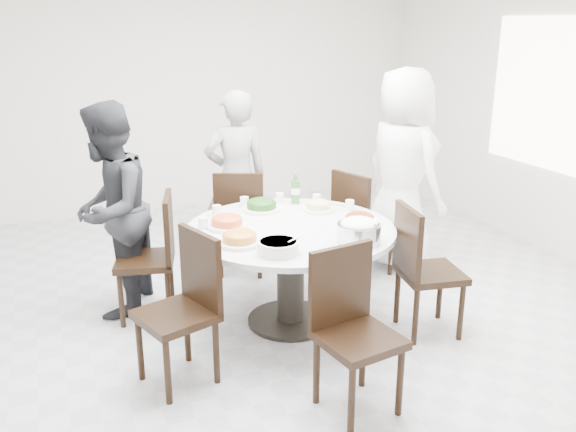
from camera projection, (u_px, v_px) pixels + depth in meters
name	position (u px, v px, depth m)	size (l,w,h in m)	color
floor	(264.00, 308.00, 4.79)	(6.00, 6.00, 0.01)	#B9B9BE
wall_back	(175.00, 89.00, 7.01)	(6.00, 0.01, 2.80)	silver
dining_table	(291.00, 276.00, 4.46)	(1.50, 1.50, 0.75)	silver
chair_ne	(364.00, 223.00, 5.30)	(0.42, 0.42, 0.95)	black
chair_n	(241.00, 221.00, 5.37)	(0.42, 0.42, 0.95)	black
chair_nw	(145.00, 258.00, 4.54)	(0.42, 0.42, 0.95)	black
chair_sw	(175.00, 312.00, 3.69)	(0.42, 0.42, 0.95)	black
chair_s	(359.00, 335.00, 3.41)	(0.42, 0.42, 0.95)	black
chair_se	(431.00, 270.00, 4.31)	(0.42, 0.42, 0.95)	black
diner_right	(402.00, 170.00, 5.38)	(0.88, 0.57, 1.79)	white
diner_middle	(236.00, 177.00, 5.55)	(0.58, 0.38, 1.59)	black
diner_left	(110.00, 211.00, 4.54)	(0.78, 0.61, 1.62)	black
dish_greens	(262.00, 206.00, 4.72)	(0.29, 0.29, 0.08)	white
dish_pale	(318.00, 207.00, 4.71)	(0.24, 0.24, 0.06)	white
dish_orange	(227.00, 223.00, 4.33)	(0.29, 0.29, 0.08)	white
dish_redbrown	(360.00, 221.00, 4.38)	(0.27, 0.27, 0.07)	white
dish_tofu	(239.00, 239.00, 4.01)	(0.29, 0.29, 0.08)	white
rice_bowl	(359.00, 233.00, 4.04)	(0.29, 0.29, 0.13)	silver
soup_bowl	(278.00, 247.00, 3.86)	(0.27, 0.27, 0.08)	white
beverage_bottle	(296.00, 189.00, 4.89)	(0.07, 0.07, 0.24)	#31692A
tea_cups	(265.00, 200.00, 4.87)	(0.07, 0.07, 0.08)	white
chopsticks	(262.00, 201.00, 4.96)	(0.24, 0.04, 0.01)	tan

